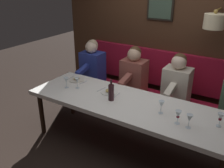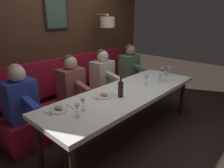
# 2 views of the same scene
# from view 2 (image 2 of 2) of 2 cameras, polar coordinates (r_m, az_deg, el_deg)

# --- Properties ---
(ground_plane) EXTENTS (12.00, 12.00, 0.00)m
(ground_plane) POSITION_cam_2_polar(r_m,az_deg,el_deg) (3.37, 3.75, -13.99)
(ground_plane) COLOR black
(dining_table) EXTENTS (0.90, 2.77, 0.74)m
(dining_table) POSITION_cam_2_polar(r_m,az_deg,el_deg) (3.06, 4.03, -3.26)
(dining_table) COLOR white
(dining_table) RESTS_ON ground_plane
(banquette_bench) EXTENTS (0.52, 2.97, 0.45)m
(banquette_bench) POSITION_cam_2_polar(r_m,az_deg,el_deg) (3.81, -6.73, -6.12)
(banquette_bench) COLOR maroon
(banquette_bench) RESTS_ON ground_plane
(back_wall_panel) EXTENTS (0.59, 4.17, 2.90)m
(back_wall_panel) POSITION_cam_2_polar(r_m,az_deg,el_deg) (3.93, -12.94, 11.74)
(back_wall_panel) COLOR #422819
(back_wall_panel) RESTS_ON ground_plane
(diner_nearest) EXTENTS (0.60, 0.40, 0.79)m
(diner_nearest) POSITION_cam_2_polar(r_m,az_deg,el_deg) (4.45, 5.03, 5.78)
(diner_nearest) COLOR #567A5B
(diner_nearest) RESTS_ON banquette_bench
(diner_near) EXTENTS (0.60, 0.40, 0.79)m
(diner_near) POSITION_cam_2_polar(r_m,az_deg,el_deg) (3.84, -2.73, 3.62)
(diner_near) COLOR beige
(diner_near) RESTS_ON banquette_bench
(diner_middle) EXTENTS (0.60, 0.40, 0.79)m
(diner_middle) POSITION_cam_2_polar(r_m,az_deg,el_deg) (3.38, -11.55, 1.08)
(diner_middle) COLOR #934C42
(diner_middle) RESTS_ON banquette_bench
(diner_far) EXTENTS (0.60, 0.40, 0.79)m
(diner_far) POSITION_cam_2_polar(r_m,az_deg,el_deg) (2.99, -24.71, -2.75)
(diner_far) COLOR #283893
(diner_far) RESTS_ON banquette_bench
(place_setting_0) EXTENTS (0.24, 0.32, 0.05)m
(place_setting_0) POSITION_cam_2_polar(r_m,az_deg,el_deg) (2.54, -14.83, -6.91)
(place_setting_0) COLOR silver
(place_setting_0) RESTS_ON dining_table
(place_setting_1) EXTENTS (0.24, 0.32, 0.05)m
(place_setting_1) POSITION_cam_2_polar(r_m,az_deg,el_deg) (2.85, -2.27, -3.30)
(place_setting_1) COLOR white
(place_setting_1) RESTS_ON dining_table
(wine_glass_0) EXTENTS (0.07, 0.07, 0.16)m
(wine_glass_0) POSITION_cam_2_polar(r_m,az_deg,el_deg) (3.93, 14.07, 4.06)
(wine_glass_0) COLOR silver
(wine_glass_0) RESTS_ON dining_table
(wine_glass_1) EXTENTS (0.07, 0.07, 0.16)m
(wine_glass_1) POSITION_cam_2_polar(r_m,az_deg,el_deg) (4.01, 16.00, 4.20)
(wine_glass_1) COLOR silver
(wine_glass_1) RESTS_ON dining_table
(wine_glass_2) EXTENTS (0.07, 0.07, 0.16)m
(wine_glass_2) POSITION_cam_2_polar(r_m,az_deg,el_deg) (2.30, -9.91, -6.55)
(wine_glass_2) COLOR silver
(wine_glass_2) RESTS_ON dining_table
(wine_glass_3) EXTENTS (0.07, 0.07, 0.16)m
(wine_glass_3) POSITION_cam_2_polar(r_m,az_deg,el_deg) (2.43, -8.29, -4.97)
(wine_glass_3) COLOR silver
(wine_glass_3) RESTS_ON dining_table
(wine_glass_4) EXTENTS (0.07, 0.07, 0.16)m
(wine_glass_4) POSITION_cam_2_polar(r_m,az_deg,el_deg) (3.35, 9.75, 1.78)
(wine_glass_4) COLOR silver
(wine_glass_4) RESTS_ON dining_table
(wine_glass_5) EXTENTS (0.07, 0.07, 0.16)m
(wine_glass_5) POSITION_cam_2_polar(r_m,az_deg,el_deg) (3.60, 14.83, 2.64)
(wine_glass_5) COLOR silver
(wine_glass_5) RESTS_ON dining_table
(wine_glass_6) EXTENTS (0.07, 0.07, 0.16)m
(wine_glass_6) POSITION_cam_2_polar(r_m,az_deg,el_deg) (3.50, 13.56, 2.24)
(wine_glass_6) COLOR silver
(wine_glass_6) RESTS_ON dining_table
(wine_bottle) EXTENTS (0.08, 0.08, 0.30)m
(wine_bottle) POSITION_cam_2_polar(r_m,az_deg,el_deg) (2.80, 2.47, -1.46)
(wine_bottle) COLOR #33191E
(wine_bottle) RESTS_ON dining_table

